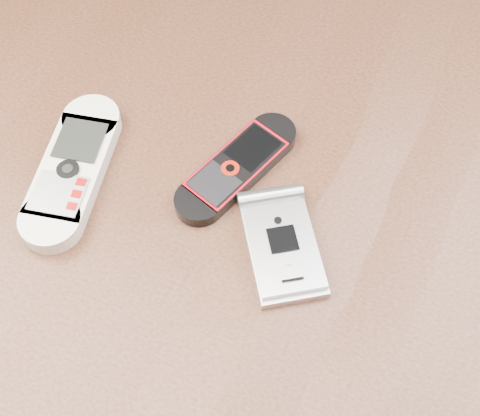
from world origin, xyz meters
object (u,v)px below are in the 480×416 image
Objects in this scene: table at (235,268)px; nokia_white at (72,169)px; motorola_razr at (283,246)px; nokia_black_red at (237,167)px.

table is 0.18m from nokia_white.
table is 11.49× the size of motorola_razr.
nokia_white is at bearing -170.53° from table.
table is 0.13m from motorola_razr.
nokia_white reaches higher than nokia_black_red.
nokia_white is 0.14m from nokia_black_red.
table is 0.12m from nokia_black_red.
table is 7.70× the size of nokia_white.
table is at bearing 125.79° from motorola_razr.
nokia_black_red is at bearing 111.91° from table.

